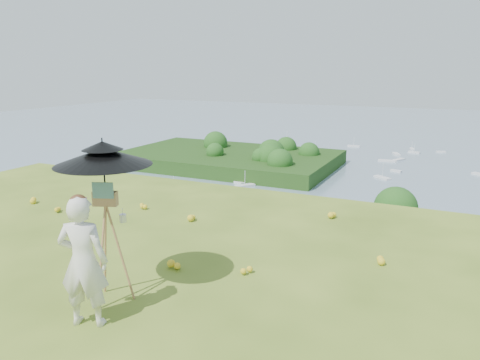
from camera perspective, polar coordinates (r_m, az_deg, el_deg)
The scene contains 11 objects.
shoreline_tier at distance 87.94m, azimuth 19.82°, elevation -13.61°, with size 170.00×28.00×8.00m, color #6A6155.
bay_water at distance 246.49m, azimuth 23.93°, elevation 3.79°, with size 700.00×700.00×0.00m, color slate.
peninsula at distance 180.65m, azimuth -1.41°, elevation 3.38°, with size 90.00×60.00×12.00m, color #1A390F, non-canonical shape.
slope_trees at distance 42.96m, azimuth 16.32°, elevation -11.80°, with size 110.00×50.00×6.00m, color #234C16, non-canonical shape.
harbor_town at distance 85.26m, azimuth 20.17°, elevation -9.71°, with size 110.00×22.00×5.00m, color silver, non-canonical shape.
moored_boats at distance 169.60m, azimuth 18.77°, elevation 0.37°, with size 140.00×140.00×0.70m, color silver, non-canonical shape.
wildflowers at distance 7.19m, azimuth -26.14°, elevation -12.27°, with size 10.00×10.50×0.12m, color gold, non-canonical shape.
painter at distance 5.86m, azimuth -18.57°, elevation -9.43°, with size 0.59×0.39×1.61m, color silver.
field_easel at distance 6.35m, azimuth -15.76°, elevation -7.33°, with size 0.62×0.62×1.63m, color #A97146, non-canonical shape.
sun_umbrella at distance 6.11m, azimuth -16.25°, elevation 1.10°, with size 1.22×1.22×0.84m, color black, non-canonical shape.
painter_cap at distance 5.62m, azimuth -19.15°, elevation -2.24°, with size 0.20×0.25×0.10m, color #C46B79, non-canonical shape.
Camera 1 is at (5.27, -3.63, 3.03)m, focal length 35.00 mm.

